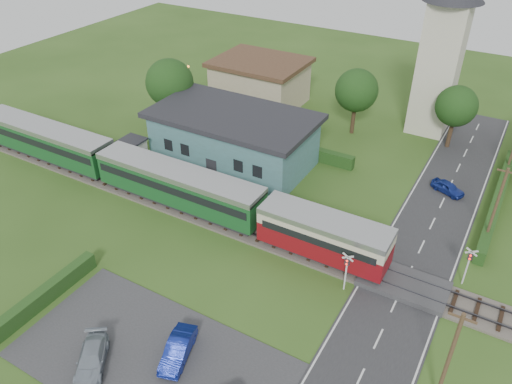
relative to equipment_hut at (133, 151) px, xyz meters
The scene contains 27 objects.
ground 18.82m from the equipment_hut, 16.11° to the right, with size 120.00×120.00×0.00m, color #2D4C19.
railway_track 18.36m from the equipment_hut, 10.08° to the right, with size 76.00×3.20×0.49m.
road 28.53m from the equipment_hut, 10.52° to the right, with size 6.00×70.00×0.05m, color #28282B.
car_park 23.90m from the equipment_hut, 46.19° to the right, with size 17.00×9.00×0.08m, color #333335.
crossing_deck 28.22m from the equipment_hut, ahead, with size 6.20×3.40×0.45m, color #333335.
platform 8.14m from the equipment_hut, ahead, with size 30.00×3.00×0.45m, color gray.
equipment_hut is the anchor object (origin of this frame).
station_building 9.92m from the equipment_hut, 35.92° to the left, with size 16.00×9.00×5.30m.
train 5.84m from the equipment_hut, 33.34° to the right, with size 43.20×2.90×3.40m.
church_tower 33.48m from the equipment_hut, 44.75° to the left, with size 6.00×6.00×17.60m.
house_west 20.05m from the equipment_hut, 81.38° to the left, with size 10.80×8.80×5.50m.
hedge_carpark 18.61m from the equipment_hut, 67.85° to the right, with size 0.80×9.00×1.20m, color #193814.
hedge_roadside 33.98m from the equipment_hut, 18.54° to the left, with size 0.80×18.00×1.20m, color #193814.
hedge_station 13.09m from the equipment_hut, 52.16° to the left, with size 22.00×0.80×1.30m, color #193814.
tree_a 9.73m from the equipment_hut, 102.80° to the left, with size 5.20×5.20×8.00m.
tree_b 24.16m from the equipment_hut, 48.05° to the left, with size 4.60×4.60×7.34m.
tree_c 32.81m from the equipment_hut, 37.29° to the left, with size 4.20×4.20×6.78m.
utility_pole_b 34.14m from the equipment_hut, 19.18° to the right, with size 1.40×0.22×7.00m.
utility_pole_c 32.61m from the equipment_hut, ahead, with size 1.40×0.22×7.00m.
crossing_signal_near 25.04m from the equipment_hut, 12.94° to the right, with size 0.84×0.28×3.28m.
crossing_signal_far 31.61m from the equipment_hut, ahead, with size 0.84×0.28×3.28m.
streetlamp_west 15.39m from the equipment_hut, 105.12° to the left, with size 0.30×0.30×5.15m.
car_on_road 29.99m from the equipment_hut, 21.00° to the left, with size 1.25×3.11×1.06m, color navy.
car_park_blue 24.06m from the equipment_hut, 42.29° to the right, with size 1.31×3.75×1.24m, color navy.
car_park_silver 23.70m from the equipment_hut, 54.62° to the right, with size 1.61×3.95×1.15m, color #939EAB.
pedestrian_near 14.12m from the equipment_hut, ahead, with size 0.63×0.42×1.74m, color gray.
pedestrian_far 2.66m from the equipment_hut, ahead, with size 0.86×0.67×1.78m, color gray.
Camera 1 is at (13.88, -25.81, 25.56)m, focal length 35.00 mm.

